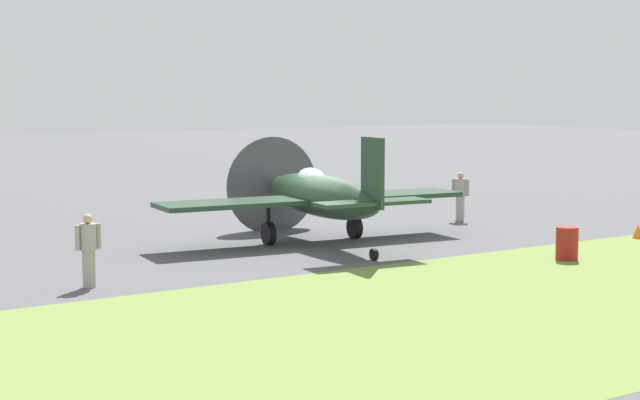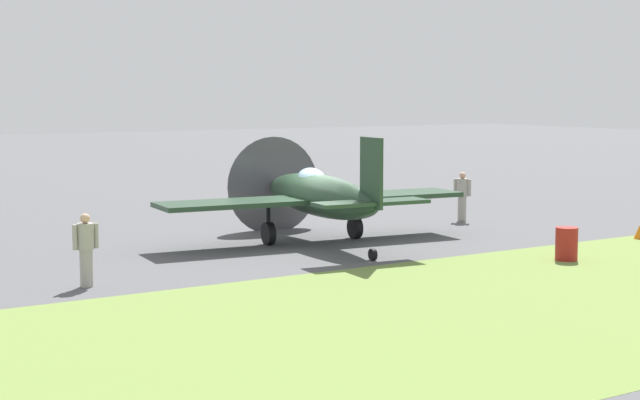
% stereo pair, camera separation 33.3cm
% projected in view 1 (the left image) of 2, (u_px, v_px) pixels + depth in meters
% --- Properties ---
extents(ground_plane, '(160.00, 160.00, 0.00)m').
position_uv_depth(ground_plane, '(317.00, 243.00, 29.87)').
color(ground_plane, '#515154').
extents(grass_verge, '(120.00, 11.00, 0.01)m').
position_uv_depth(grass_verge, '(556.00, 298.00, 21.84)').
color(grass_verge, olive).
rests_on(grass_verge, ground).
extents(airplane_lead, '(9.81, 7.78, 3.48)m').
position_uv_depth(airplane_lead, '(318.00, 195.00, 29.63)').
color(airplane_lead, '#233D28').
rests_on(airplane_lead, ground).
extents(ground_crew_chief, '(0.40, 0.54, 1.73)m').
position_uv_depth(ground_crew_chief, '(460.00, 195.00, 34.81)').
color(ground_crew_chief, '#9E998E').
rests_on(ground_crew_chief, ground).
extents(ground_crew_mechanic, '(0.63, 0.38, 1.73)m').
position_uv_depth(ground_crew_mechanic, '(88.00, 249.00, 23.00)').
color(ground_crew_mechanic, '#9E998E').
rests_on(ground_crew_mechanic, ground).
extents(fuel_drum, '(0.60, 0.60, 0.90)m').
position_uv_depth(fuel_drum, '(567.00, 243.00, 26.82)').
color(fuel_drum, maroon).
rests_on(fuel_drum, ground).
extents(runway_marker_cone, '(0.36, 0.36, 0.44)m').
position_uv_depth(runway_marker_cone, '(638.00, 231.00, 30.75)').
color(runway_marker_cone, orange).
rests_on(runway_marker_cone, ground).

